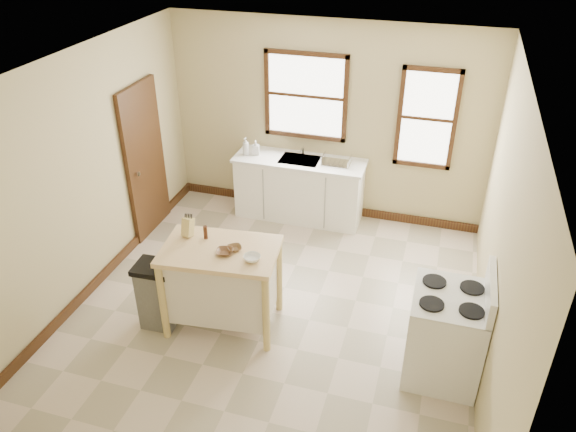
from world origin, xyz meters
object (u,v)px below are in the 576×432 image
object	(u,v)px
bowl_b	(234,248)
dish_rack	(336,160)
knife_block	(188,228)
trash_bin	(158,295)
pepper_grinder	(205,232)
soap_bottle_b	(256,147)
bowl_c	(252,258)
soap_bottle_a	(246,146)
kitchen_island	(223,287)
bowl_a	(225,252)
gas_stove	(447,324)

from	to	relation	value
bowl_b	dish_rack	bearing A→B (deg)	77.86
knife_block	trash_bin	size ratio (longest dim) A/B	0.25
dish_rack	trash_bin	distance (m)	3.11
pepper_grinder	bowl_b	world-z (taller)	pepper_grinder
soap_bottle_b	pepper_grinder	xyz separation A→B (m)	(0.26, -2.35, 0.04)
bowl_b	soap_bottle_b	bearing A→B (deg)	104.48
bowl_b	bowl_c	world-z (taller)	bowl_c
soap_bottle_a	kitchen_island	size ratio (longest dim) A/B	0.21
soap_bottle_a	bowl_a	bearing A→B (deg)	-65.97
dish_rack	bowl_c	bearing A→B (deg)	-83.20
soap_bottle_a	kitchen_island	world-z (taller)	soap_bottle_a
knife_block	bowl_b	size ratio (longest dim) A/B	1.34
knife_block	trash_bin	xyz separation A→B (m)	(-0.26, -0.36, -0.70)
dish_rack	trash_bin	size ratio (longest dim) A/B	0.49
bowl_c	gas_stove	world-z (taller)	gas_stove
bowl_c	gas_stove	xyz separation A→B (m)	(1.96, 0.04, -0.41)
dish_rack	pepper_grinder	bearing A→B (deg)	-97.71
bowl_c	soap_bottle_a	bearing A→B (deg)	111.65
pepper_grinder	bowl_c	xyz separation A→B (m)	(0.61, -0.24, -0.05)
bowl_a	bowl_b	size ratio (longest dim) A/B	1.16
dish_rack	bowl_a	size ratio (longest dim) A/B	2.26
trash_bin	gas_stove	bearing A→B (deg)	0.55
soap_bottle_a	soap_bottle_b	bearing A→B (deg)	29.73
soap_bottle_b	bowl_c	bearing A→B (deg)	-84.77
gas_stove	trash_bin	bearing A→B (deg)	-176.89
dish_rack	gas_stove	xyz separation A→B (m)	(1.67, -2.57, -0.36)
soap_bottle_a	kitchen_island	xyz separation A→B (m)	(0.61, -2.44, -0.55)
soap_bottle_b	bowl_b	world-z (taller)	soap_bottle_b
kitchen_island	bowl_a	world-z (taller)	bowl_a
soap_bottle_a	bowl_a	xyz separation A→B (m)	(0.70, -2.51, -0.04)
soap_bottle_a	dish_rack	world-z (taller)	soap_bottle_a
soap_bottle_b	bowl_b	bearing A→B (deg)	-88.97
soap_bottle_a	kitchen_island	distance (m)	2.58
soap_bottle_b	dish_rack	size ratio (longest dim) A/B	0.53
soap_bottle_b	kitchen_island	world-z (taller)	soap_bottle_b
soap_bottle_a	gas_stove	bearing A→B (deg)	-31.62
dish_rack	knife_block	bearing A→B (deg)	-101.80
kitchen_island	trash_bin	bearing A→B (deg)	-168.14
dish_rack	pepper_grinder	world-z (taller)	pepper_grinder
bowl_c	dish_rack	bearing A→B (deg)	83.59
bowl_b	trash_bin	distance (m)	1.06
knife_block	gas_stove	xyz separation A→B (m)	(2.77, -0.20, -0.48)
pepper_grinder	soap_bottle_b	bearing A→B (deg)	96.44
gas_stove	knife_block	bearing A→B (deg)	175.93
pepper_grinder	bowl_a	bearing A→B (deg)	-34.79
bowl_b	trash_bin	size ratio (longest dim) A/B	0.19
dish_rack	pepper_grinder	distance (m)	2.54
knife_block	trash_bin	world-z (taller)	knife_block
soap_bottle_b	bowl_a	world-z (taller)	soap_bottle_b
pepper_grinder	gas_stove	world-z (taller)	gas_stove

